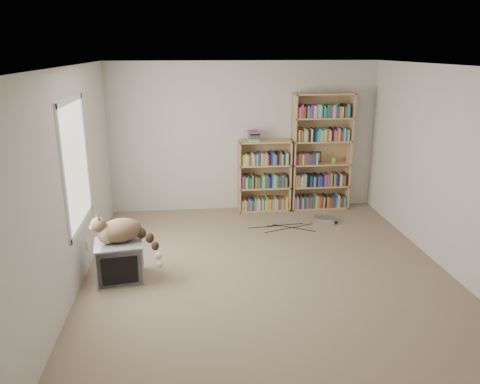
{
  "coord_description": "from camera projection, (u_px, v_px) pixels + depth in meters",
  "views": [
    {
      "loc": [
        -0.92,
        -5.25,
        2.69
      ],
      "look_at": [
        -0.23,
        1.0,
        0.75
      ],
      "focal_mm": 35.0,
      "sensor_mm": 36.0,
      "label": 1
    }
  ],
  "objects": [
    {
      "name": "green_mug",
      "position": [
        334.0,
        160.0,
        8.01
      ],
      "size": [
        0.08,
        0.08,
        0.09
      ],
      "primitive_type": "cylinder",
      "color": "#5FBA35",
      "rests_on": "bookcase_tall"
    },
    {
      "name": "wall_back",
      "position": [
        244.0,
        137.0,
        7.88
      ],
      "size": [
        4.5,
        0.02,
        2.5
      ],
      "primitive_type": "cube",
      "color": "beige",
      "rests_on": "floor"
    },
    {
      "name": "wall_left",
      "position": [
        72.0,
        181.0,
        5.27
      ],
      "size": [
        0.02,
        5.0,
        2.5
      ],
      "primitive_type": "cube",
      "color": "beige",
      "rests_on": "floor"
    },
    {
      "name": "floor",
      "position": [
        267.0,
        272.0,
        5.87
      ],
      "size": [
        4.5,
        5.0,
        0.01
      ],
      "primitive_type": "cube",
      "color": "gray",
      "rests_on": "ground"
    },
    {
      "name": "wall_outlet",
      "position": [
        87.0,
        245.0,
        5.88
      ],
      "size": [
        0.01,
        0.08,
        0.13
      ],
      "primitive_type": "cube",
      "color": "silver",
      "rests_on": "wall_left"
    },
    {
      "name": "ceiling",
      "position": [
        271.0,
        66.0,
        5.14
      ],
      "size": [
        4.5,
        5.0,
        0.02
      ],
      "primitive_type": "cube",
      "color": "white",
      "rests_on": "wall_back"
    },
    {
      "name": "bookcase_tall",
      "position": [
        321.0,
        155.0,
        7.98
      ],
      "size": [
        0.99,
        0.3,
        1.99
      ],
      "color": "tan",
      "rests_on": "floor"
    },
    {
      "name": "wall_right",
      "position": [
        449.0,
        170.0,
        5.74
      ],
      "size": [
        0.02,
        5.0,
        2.5
      ],
      "primitive_type": "cube",
      "color": "beige",
      "rests_on": "floor"
    },
    {
      "name": "bookcase_short",
      "position": [
        264.0,
        179.0,
        7.99
      ],
      "size": [
        0.88,
        0.3,
        1.21
      ],
      "color": "tan",
      "rests_on": "floor"
    },
    {
      "name": "floor_cables",
      "position": [
        273.0,
        227.0,
        7.31
      ],
      "size": [
        1.2,
        0.7,
        0.01
      ],
      "primitive_type": null,
      "color": "black",
      "rests_on": "floor"
    },
    {
      "name": "cat",
      "position": [
        126.0,
        234.0,
        5.54
      ],
      "size": [
        0.85,
        0.53,
        0.61
      ],
      "rotation": [
        0.0,
        0.0,
        0.36
      ],
      "color": "#342215",
      "rests_on": "crt_tv"
    },
    {
      "name": "crt_tv",
      "position": [
        120.0,
        261.0,
        5.63
      ],
      "size": [
        0.62,
        0.57,
        0.48
      ],
      "rotation": [
        0.0,
        0.0,
        0.15
      ],
      "color": "gray",
      "rests_on": "floor"
    },
    {
      "name": "dvd_player",
      "position": [
        325.0,
        220.0,
        7.55
      ],
      "size": [
        0.38,
        0.33,
        0.07
      ],
      "primitive_type": "cube",
      "rotation": [
        0.0,
        0.0,
        -0.37
      ],
      "color": "#A2A2A6",
      "rests_on": "floor"
    },
    {
      "name": "window",
      "position": [
        76.0,
        164.0,
        5.42
      ],
      "size": [
        0.02,
        1.22,
        1.52
      ],
      "primitive_type": "cube",
      "color": "white",
      "rests_on": "wall_left"
    },
    {
      "name": "framed_print",
      "position": [
        317.0,
        157.0,
        8.06
      ],
      "size": [
        0.13,
        0.05,
        0.18
      ],
      "primitive_type": "cube",
      "rotation": [
        -0.17,
        0.0,
        0.0
      ],
      "color": "black",
      "rests_on": "bookcase_tall"
    },
    {
      "name": "wall_front",
      "position": [
        331.0,
        272.0,
        3.13
      ],
      "size": [
        4.5,
        0.02,
        2.5
      ],
      "primitive_type": "cube",
      "color": "beige",
      "rests_on": "floor"
    },
    {
      "name": "book_stack",
      "position": [
        254.0,
        136.0,
        7.73
      ],
      "size": [
        0.2,
        0.26,
        0.17
      ],
      "primitive_type": "cube",
      "color": "#AC2516",
      "rests_on": "bookcase_short"
    }
  ]
}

